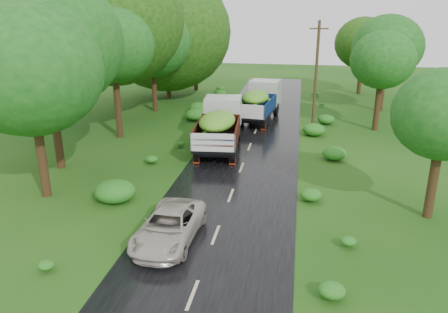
% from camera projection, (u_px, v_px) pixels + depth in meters
% --- Properties ---
extents(ground, '(120.00, 120.00, 0.00)m').
position_uv_depth(ground, '(193.00, 295.00, 14.23)').
color(ground, '#11400D').
rests_on(ground, ground).
extents(road, '(6.50, 80.00, 0.02)m').
position_uv_depth(road, '(220.00, 224.00, 18.88)').
color(road, black).
rests_on(road, ground).
extents(road_lines, '(0.12, 69.60, 0.00)m').
position_uv_depth(road_lines, '(224.00, 213.00, 19.81)').
color(road_lines, '#BFB78C').
rests_on(road_lines, road).
extents(truck_near, '(3.05, 7.28, 2.99)m').
position_uv_depth(truck_near, '(220.00, 123.00, 28.33)').
color(truck_near, black).
rests_on(truck_near, ground).
extents(truck_far, '(3.31, 7.21, 2.92)m').
position_uv_depth(truck_far, '(259.00, 100.00, 35.48)').
color(truck_far, black).
rests_on(truck_far, ground).
extents(car, '(2.27, 4.66, 1.27)m').
position_uv_depth(car, '(169.00, 226.00, 17.31)').
color(car, '#BEB4A9').
rests_on(car, road).
extents(utility_pole, '(1.39, 0.24, 7.93)m').
position_uv_depth(utility_pole, '(316.00, 73.00, 32.98)').
color(utility_pole, '#382616').
rests_on(utility_pole, ground).
extents(trees_left, '(7.55, 32.79, 10.13)m').
position_uv_depth(trees_left, '(135.00, 34.00, 34.48)').
color(trees_left, black).
rests_on(trees_left, ground).
extents(trees_right, '(4.68, 32.30, 7.16)m').
position_uv_depth(trees_right, '(383.00, 55.00, 34.75)').
color(trees_right, black).
rests_on(trees_right, ground).
extents(shrubs, '(11.90, 44.00, 0.70)m').
position_uv_depth(shrubs, '(246.00, 151.00, 27.15)').
color(shrubs, '#1F5614').
rests_on(shrubs, ground).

